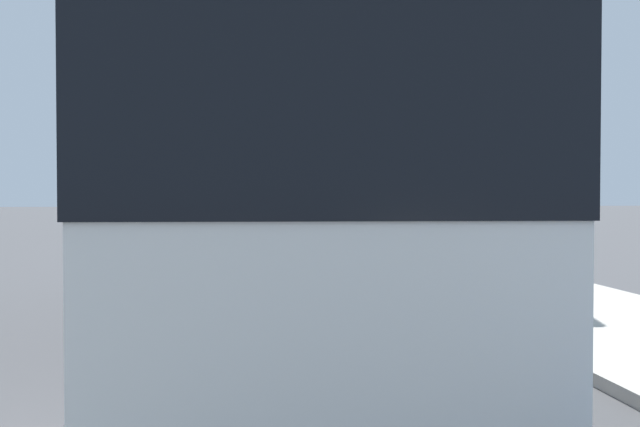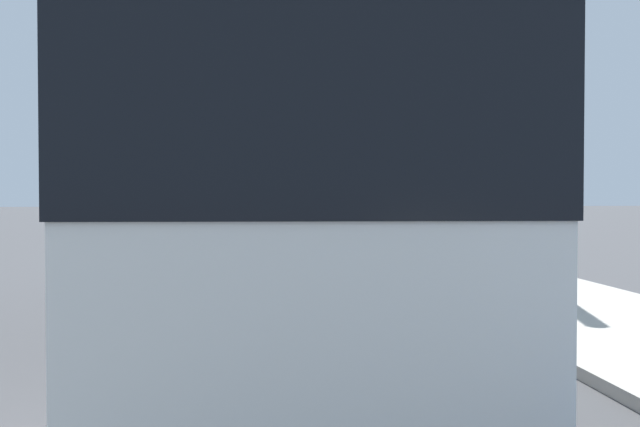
{
  "view_description": "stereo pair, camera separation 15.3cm",
  "coord_description": "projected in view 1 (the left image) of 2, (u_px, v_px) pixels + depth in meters",
  "views": [
    {
      "loc": [
        -5.44,
        -1.15,
        1.94
      ],
      "look_at": [
        3.68,
        -2.22,
        1.7
      ],
      "focal_mm": 43.85,
      "sensor_mm": 36.0,
      "label": 1
    },
    {
      "loc": [
        -5.46,
        -1.3,
        1.94
      ],
      "look_at": [
        3.68,
        -2.22,
        1.7
      ],
      "focal_mm": 43.85,
      "sensor_mm": 36.0,
      "label": 2
    }
  ],
  "objects": [
    {
      "name": "car_ahead_same_lane",
      "position": [
        177.0,
        215.0,
        46.19
      ],
      "size": [
        4.48,
        1.86,
        1.38
      ],
      "rotation": [
        0.0,
        0.0,
        3.15
      ],
      "color": "red",
      "rests_on": "ground"
    },
    {
      "name": "utility_pole",
      "position": [
        545.0,
        109.0,
        14.21
      ],
      "size": [
        0.32,
        0.32,
        6.96
      ],
      "primitive_type": "cylinder",
      "color": "slate",
      "rests_on": "ground"
    },
    {
      "name": "car_behind_bus",
      "position": [
        159.0,
        220.0,
        36.62
      ],
      "size": [
        4.66,
        2.03,
        1.47
      ],
      "rotation": [
        0.0,
        0.0,
        3.11
      ],
      "color": "#2D7238",
      "rests_on": "ground"
    },
    {
      "name": "car_oncoming",
      "position": [
        239.0,
        215.0,
        44.94
      ],
      "size": [
        3.95,
        2.02,
        1.45
      ],
      "rotation": [
        0.0,
        0.0,
        0.02
      ],
      "color": "navy",
      "rests_on": "ground"
    },
    {
      "name": "lane_divider_line",
      "position": [
        170.0,
        292.0,
        15.25
      ],
      "size": [
        110.0,
        0.16,
        0.01
      ],
      "primitive_type": "cube",
      "color": "silver",
      "rests_on": "ground"
    },
    {
      "name": "coach_bus",
      "position": [
        289.0,
        193.0,
        9.81
      ],
      "size": [
        12.28,
        3.11,
        3.37
      ],
      "rotation": [
        0.0,
        0.0,
        -0.04
      ],
      "color": "silver",
      "rests_on": "ground"
    },
    {
      "name": "car_far_distant",
      "position": [
        241.0,
        211.0,
        53.05
      ],
      "size": [
        4.65,
        1.98,
        1.48
      ],
      "rotation": [
        0.0,
        0.0,
        -0.03
      ],
      "color": "red",
      "rests_on": "ground"
    },
    {
      "name": "sidewalk_curb",
      "position": [
        494.0,
        284.0,
        16.01
      ],
      "size": [
        110.0,
        3.6,
        0.14
      ],
      "primitive_type": "cube",
      "color": "#B2ADA3",
      "rests_on": "ground"
    }
  ]
}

